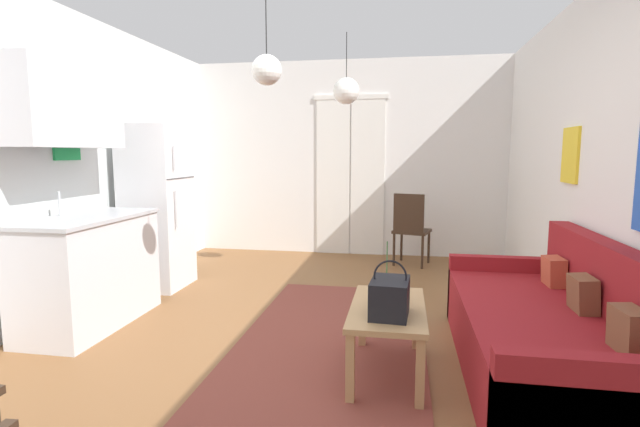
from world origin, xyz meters
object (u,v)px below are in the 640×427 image
couch (554,335)px  accent_chair (411,226)px  bamboo_vase (386,288)px  pendant_lamp_far (346,91)px  pendant_lamp_near (267,70)px  coffee_table (388,316)px  refrigerator (157,207)px  handbag (390,297)px

couch → accent_chair: (-0.85, 2.88, 0.23)m
bamboo_vase → accent_chair: 2.92m
pendant_lamp_far → bamboo_vase: bearing=-75.9°
pendant_lamp_near → pendant_lamp_far: same height
coffee_table → accent_chair: accent_chair is taller
refrigerator → pendant_lamp_near: bearing=-40.1°
pendant_lamp_near → handbag: bearing=-26.9°
accent_chair → couch: bearing=122.2°
coffee_table → bamboo_vase: (-0.01, 0.10, 0.16)m
bamboo_vase → pendant_lamp_near: size_ratio=0.50×
pendant_lamp_far → pendant_lamp_near: bearing=-99.4°
handbag → refrigerator: bearing=144.1°
bamboo_vase → pendant_lamp_near: 1.67m
pendant_lamp_far → refrigerator: bearing=-163.5°
refrigerator → pendant_lamp_far: bearing=16.5°
refrigerator → pendant_lamp_near: 2.38m
pendant_lamp_far → coffee_table: bearing=-76.2°
couch → refrigerator: refrigerator is taller
coffee_table → couch: bearing=7.3°
couch → refrigerator: 3.84m
handbag → refrigerator: size_ratio=0.20×
bamboo_vase → handbag: bearing=-84.0°
couch → pendant_lamp_far: (-1.57, 2.05, 1.80)m
accent_chair → pendant_lamp_near: pendant_lamp_near is taller
refrigerator → accent_chair: refrigerator is taller
couch → handbag: bearing=-163.4°
refrigerator → couch: bearing=-23.0°
accent_chair → pendant_lamp_near: 3.28m
couch → pendant_lamp_near: (-1.89, 0.14, 1.70)m
refrigerator → accent_chair: 3.01m
bamboo_vase → pendant_lamp_near: bearing=168.4°
couch → handbag: (-1.02, -0.30, 0.29)m
coffee_table → accent_chair: 3.02m
refrigerator → handbag: bearing=-35.9°
couch → bamboo_vase: size_ratio=5.21×
pendant_lamp_near → pendant_lamp_far: size_ratio=1.08×
handbag → pendant_lamp_far: 2.85m
couch → handbag: couch is taller
refrigerator → pendant_lamp_far: (1.92, 0.57, 1.22)m
accent_chair → pendant_lamp_far: bearing=64.7°
bamboo_vase → pendant_lamp_far: bearing=104.1°
handbag → pendant_lamp_near: (-0.87, 0.44, 1.41)m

